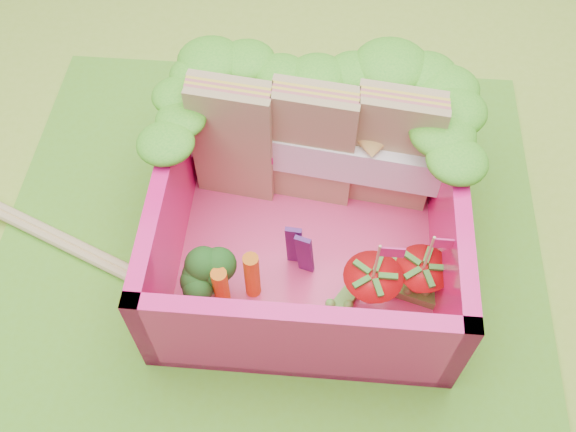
% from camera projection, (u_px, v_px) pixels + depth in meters
% --- Properties ---
extents(ground, '(14.00, 14.00, 0.00)m').
position_uv_depth(ground, '(268.00, 261.00, 3.07)').
color(ground, '#96BA34').
rests_on(ground, ground).
extents(placemat, '(2.60, 2.60, 0.03)m').
position_uv_depth(placemat, '(268.00, 259.00, 3.06)').
color(placemat, '#5FA926').
rests_on(placemat, ground).
extents(bento_floor, '(1.30, 1.30, 0.05)m').
position_uv_depth(bento_floor, '(307.00, 244.00, 3.06)').
color(bento_floor, '#E53A73').
rests_on(bento_floor, placemat).
extents(bento_box, '(1.30, 1.30, 0.55)m').
position_uv_depth(bento_box, '(308.00, 214.00, 2.85)').
color(bento_box, '#F41473').
rests_on(bento_box, placemat).
extents(lettuce_ruffle, '(1.43, 0.77, 0.11)m').
position_uv_depth(lettuce_ruffle, '(317.00, 87.00, 2.83)').
color(lettuce_ruffle, green).
rests_on(lettuce_ruffle, bento_box).
extents(sandwich_stack, '(1.21, 0.32, 0.67)m').
position_uv_depth(sandwich_stack, '(314.00, 145.00, 2.95)').
color(sandwich_stack, tan).
rests_on(sandwich_stack, bento_floor).
extents(broccoli, '(0.33, 0.33, 0.25)m').
position_uv_depth(broccoli, '(204.00, 280.00, 2.72)').
color(broccoli, '#619447').
rests_on(broccoli, bento_floor).
extents(carrot_sticks, '(0.19, 0.15, 0.29)m').
position_uv_depth(carrot_sticks, '(237.00, 282.00, 2.76)').
color(carrot_sticks, '#DF5912').
rests_on(carrot_sticks, bento_floor).
extents(purple_wedges, '(0.12, 0.07, 0.38)m').
position_uv_depth(purple_wedges, '(299.00, 250.00, 2.79)').
color(purple_wedges, '#401958').
rests_on(purple_wedges, bento_floor).
extents(strawberry_left, '(0.25, 0.25, 0.49)m').
position_uv_depth(strawberry_left, '(370.00, 290.00, 2.74)').
color(strawberry_left, red).
rests_on(strawberry_left, bento_floor).
extents(strawberry_right, '(0.24, 0.24, 0.48)m').
position_uv_depth(strawberry_right, '(419.00, 280.00, 2.78)').
color(strawberry_right, red).
rests_on(strawberry_right, bento_floor).
extents(snap_peas, '(0.62, 0.51, 0.05)m').
position_uv_depth(snap_peas, '(390.00, 286.00, 2.87)').
color(snap_peas, green).
rests_on(snap_peas, bento_floor).
extents(chopsticks, '(2.12, 0.91, 0.05)m').
position_uv_depth(chopsticks, '(66.00, 243.00, 3.06)').
color(chopsticks, '#D9C077').
rests_on(chopsticks, placemat).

